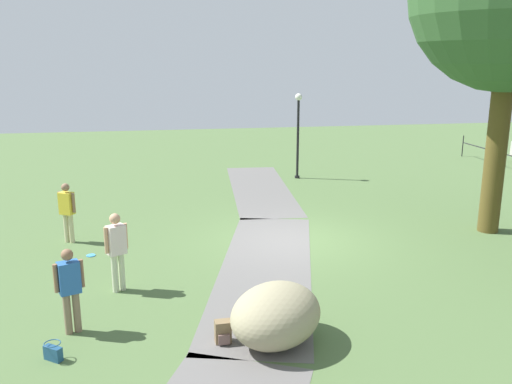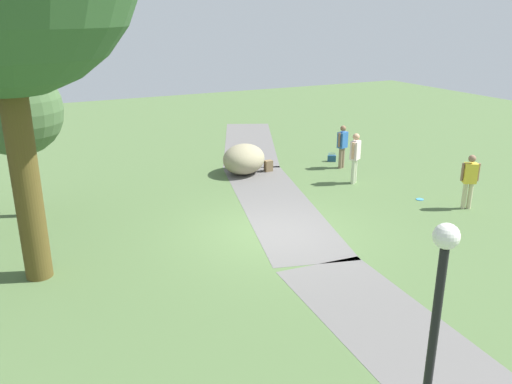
{
  "view_description": "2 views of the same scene",
  "coord_description": "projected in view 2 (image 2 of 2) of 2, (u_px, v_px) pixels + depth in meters",
  "views": [
    {
      "loc": [
        13.44,
        -3.35,
        4.79
      ],
      "look_at": [
        0.08,
        -0.99,
        1.41
      ],
      "focal_mm": 37.71,
      "sensor_mm": 36.0,
      "label": 1
    },
    {
      "loc": [
        -11.11,
        6.02,
        5.48
      ],
      "look_at": [
        -0.52,
        0.79,
        1.41
      ],
      "focal_mm": 36.92,
      "sensor_mm": 36.0,
      "label": 2
    }
  ],
  "objects": [
    {
      "name": "frisbee_on_grass",
      "position": [
        420.0,
        199.0,
        16.14
      ],
      "size": [
        0.22,
        0.22,
        0.02
      ],
      "color": "#4095D6",
      "rests_on": "ground"
    },
    {
      "name": "young_tree_near_path",
      "position": [
        16.0,
        111.0,
        13.93
      ],
      "size": [
        2.43,
        2.43,
        4.2
      ],
      "color": "brown",
      "rests_on": "ground"
    },
    {
      "name": "footpath_segment_mid",
      "position": [
        277.0,
        204.0,
        15.73
      ],
      "size": [
        8.27,
        4.09,
        0.01
      ],
      "color": "#625F5D",
      "rests_on": "ground"
    },
    {
      "name": "footpath_segment_far",
      "position": [
        249.0,
        142.0,
        23.22
      ],
      "size": [
        8.16,
        5.21,
        0.01
      ],
      "color": "#625F5D",
      "rests_on": "ground"
    },
    {
      "name": "passerby_on_path",
      "position": [
        355.0,
        155.0,
        17.38
      ],
      "size": [
        0.39,
        0.46,
        1.7
      ],
      "color": "beige",
      "rests_on": "ground"
    },
    {
      "name": "backpack_by_boulder",
      "position": [
        268.0,
        166.0,
        18.97
      ],
      "size": [
        0.27,
        0.29,
        0.4
      ],
      "color": "brown",
      "rests_on": "ground"
    },
    {
      "name": "lawn_boulder",
      "position": [
        244.0,
        159.0,
        18.62
      ],
      "size": [
        2.26,
        2.27,
        1.05
      ],
      "color": "gray",
      "rests_on": "ground"
    },
    {
      "name": "handbag_on_grass",
      "position": [
        332.0,
        158.0,
        20.22
      ],
      "size": [
        0.38,
        0.38,
        0.31
      ],
      "color": "navy",
      "rests_on": "ground"
    },
    {
      "name": "ground_plane",
      "position": [
        274.0,
        233.0,
        13.72
      ],
      "size": [
        48.0,
        48.0,
        0.0
      ],
      "primitive_type": "plane",
      "color": "#4E683B"
    },
    {
      "name": "man_near_boulder",
      "position": [
        470.0,
        178.0,
        15.13
      ],
      "size": [
        0.39,
        0.46,
        1.62
      ],
      "color": "#C6BE8F",
      "rests_on": "ground"
    },
    {
      "name": "lamp_post",
      "position": [
        434.0,
        334.0,
        5.76
      ],
      "size": [
        0.28,
        0.28,
        3.44
      ],
      "color": "black",
      "rests_on": "ground"
    },
    {
      "name": "footpath_segment_near",
      "position": [
        436.0,
        368.0,
        8.52
      ],
      "size": [
        8.13,
        2.67,
        0.01
      ],
      "color": "#625F5D",
      "rests_on": "ground"
    },
    {
      "name": "woman_with_handbag",
      "position": [
        342.0,
        144.0,
        19.13
      ],
      "size": [
        0.35,
        0.49,
        1.59
      ],
      "color": "#816C54",
      "rests_on": "ground"
    }
  ]
}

